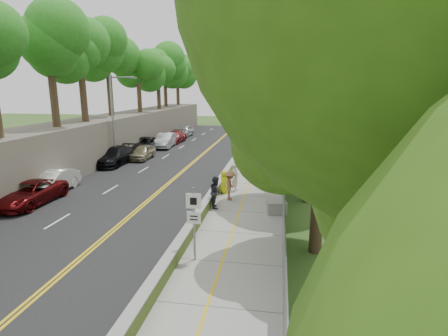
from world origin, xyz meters
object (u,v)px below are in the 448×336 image
construction_barrel (279,147)px  person_far (273,148)px  signpost (194,216)px  car_2 (30,193)px  painter_0 (224,182)px  car_1 (52,182)px  concrete_block (277,207)px  streetlight (115,114)px

construction_barrel → person_far: (-0.58, -3.56, 0.47)m
signpost → car_2: 12.78m
painter_0 → construction_barrel: bearing=-33.2°
construction_barrel → car_1: car_1 is taller
construction_barrel → painter_0: (-3.50, -16.38, 0.28)m
car_1 → construction_barrel: bearing=48.7°
car_2 → concrete_block: bearing=3.5°
signpost → streetlight: bearing=124.1°
construction_barrel → signpost: bearing=-97.1°
concrete_block → car_1: 14.98m
painter_0 → person_far: (2.92, 12.82, 0.19)m
car_1 → person_far: bearing=43.6°
construction_barrel → person_far: 3.64m
concrete_block → car_2: (-14.81, -0.72, 0.33)m
painter_0 → car_2: bearing=88.8°
concrete_block → painter_0: 4.91m
signpost → car_2: size_ratio=0.62×
signpost → painter_0: size_ratio=2.00×
streetlight → car_2: bearing=-90.3°
streetlight → signpost: (11.51, -17.02, -2.68)m
car_2 → person_far: (14.18, 16.91, 0.28)m
signpost → painter_0: bearing=91.8°
construction_barrel → car_2: bearing=-125.8°
signpost → concrete_block: bearing=61.6°
car_2 → painter_0: (11.26, 4.09, 0.09)m
streetlight → person_far: bearing=20.1°
streetlight → painter_0: size_ratio=5.17×
signpost → construction_barrel: size_ratio=3.14×
signpost → construction_barrel: bearing=82.9°
car_2 → painter_0: bearing=20.7°
streetlight → car_1: size_ratio=1.71×
construction_barrel → car_1: 23.49m
car_1 → signpost: bearing=-35.1°
streetlight → signpost: 20.72m
streetlight → concrete_block: (14.76, -11.00, -4.23)m
concrete_block → construction_barrel: bearing=90.1°
streetlight → car_2: (-0.05, -11.72, -3.90)m
construction_barrel → concrete_block: size_ratio=0.92×
car_1 → painter_0: painter_0 is taller
signpost → painter_0: (-0.30, 9.38, -1.14)m
streetlight → car_1: streetlight is taller
construction_barrel → concrete_block: (0.05, -19.74, -0.14)m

